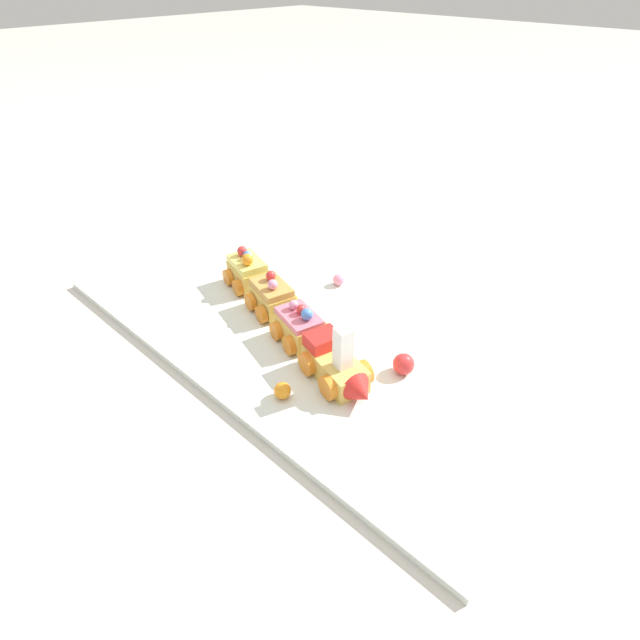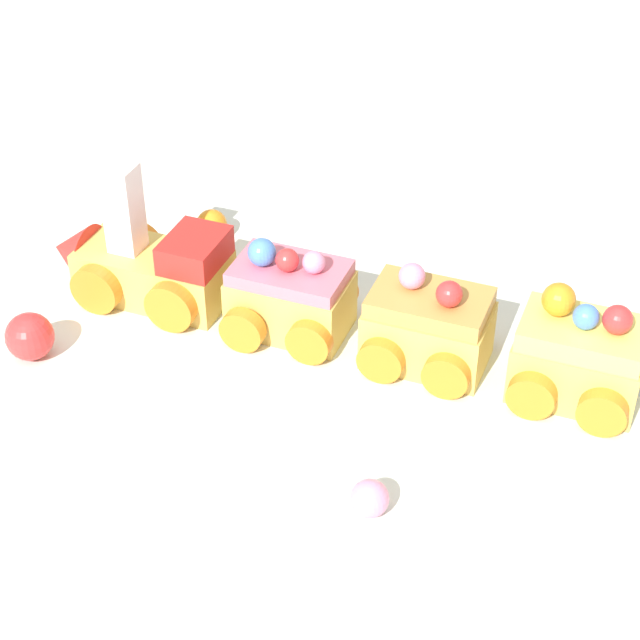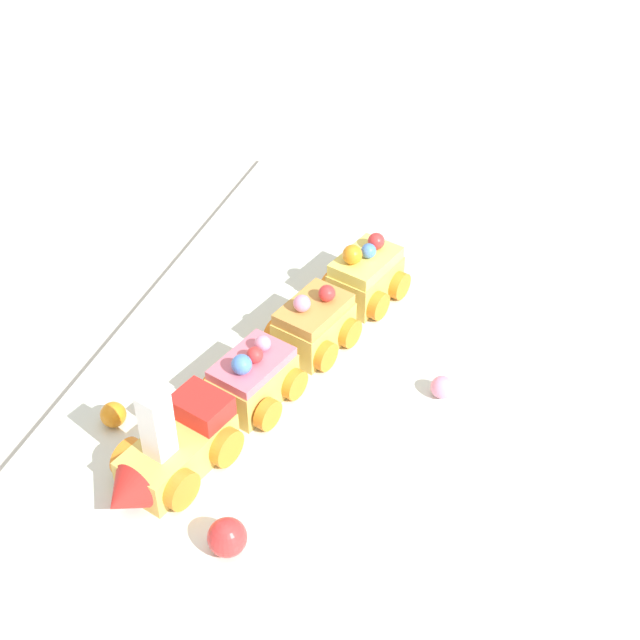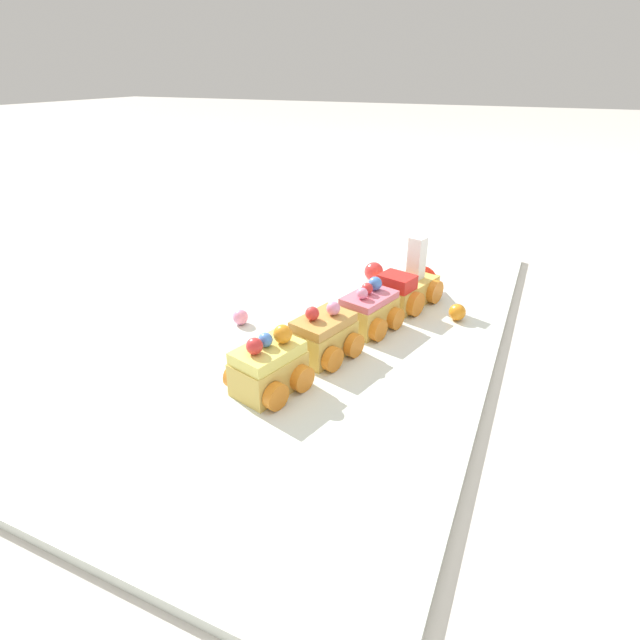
# 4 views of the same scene
# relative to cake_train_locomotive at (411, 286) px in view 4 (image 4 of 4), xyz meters

# --- Properties ---
(ground_plane) EXTENTS (10.00, 10.00, 0.00)m
(ground_plane) POSITION_rel_cake_train_locomotive_xyz_m (-0.12, 0.06, -0.04)
(ground_plane) COLOR beige
(display_board) EXTENTS (0.83, 0.40, 0.01)m
(display_board) POSITION_rel_cake_train_locomotive_xyz_m (-0.12, 0.06, -0.03)
(display_board) COLOR silver
(display_board) RESTS_ON ground_plane
(cake_train_locomotive) EXTENTS (0.14, 0.09, 0.10)m
(cake_train_locomotive) POSITION_rel_cake_train_locomotive_xyz_m (0.00, 0.00, 0.00)
(cake_train_locomotive) COLOR #E0BC56
(cake_train_locomotive) RESTS_ON display_board
(cake_car_strawberry) EXTENTS (0.09, 0.09, 0.07)m
(cake_car_strawberry) POSITION_rel_cake_train_locomotive_xyz_m (-0.11, 0.03, -0.00)
(cake_car_strawberry) COLOR #E0BC56
(cake_car_strawberry) RESTS_ON display_board
(cake_car_caramel) EXTENTS (0.09, 0.09, 0.07)m
(cake_car_caramel) POSITION_rel_cake_train_locomotive_xyz_m (-0.20, 0.06, -0.00)
(cake_car_caramel) COLOR #E0BC56
(cake_car_caramel) RESTS_ON display_board
(cake_car_lemon) EXTENTS (0.09, 0.09, 0.07)m
(cake_car_lemon) POSITION_rel_cake_train_locomotive_xyz_m (-0.29, 0.08, 0.00)
(cake_car_lemon) COLOR #E0BC56
(cake_car_lemon) RESTS_ON display_board
(gumball_orange) EXTENTS (0.02, 0.02, 0.02)m
(gumball_orange) POSITION_rel_cake_train_locomotive_xyz_m (-0.03, -0.08, -0.01)
(gumball_orange) COLOR orange
(gumball_orange) RESTS_ON display_board
(gumball_pink) EXTENTS (0.02, 0.02, 0.02)m
(gumball_pink) POSITION_rel_cake_train_locomotive_xyz_m (-0.17, 0.20, -0.01)
(gumball_pink) COLOR pink
(gumball_pink) RESTS_ON display_board
(gumball_red) EXTENTS (0.03, 0.03, 0.03)m
(gumball_red) POSITION_rel_cake_train_locomotive_xyz_m (0.06, 0.08, -0.01)
(gumball_red) COLOR red
(gumball_red) RESTS_ON display_board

